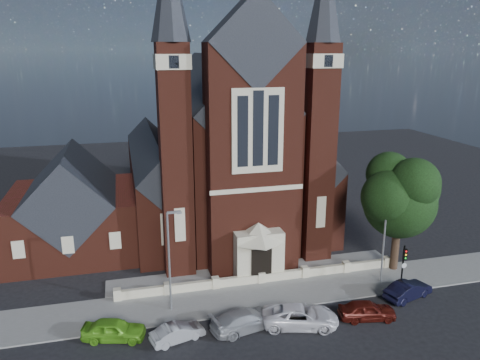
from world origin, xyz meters
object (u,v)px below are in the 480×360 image
object	(u,v)px
parish_hall	(73,211)
car_dark_red	(367,310)
street_tree	(403,198)
car_lime_van	(114,330)
street_lamp_right	(386,233)
traffic_signal	(404,262)
car_white_suv	(300,316)
street_lamp_left	(170,256)
car_navy	(408,290)
church	(220,151)
car_silver_b	(245,320)
car_silver_a	(177,333)

from	to	relation	value
parish_hall	car_dark_red	world-z (taller)	parish_hall
street_tree	car_lime_van	size ratio (longest dim) A/B	2.45
parish_hall	street_lamp_right	bearing A→B (deg)	-28.22
traffic_signal	car_white_suv	xyz separation A→B (m)	(-10.13, -2.82, -1.81)
street_tree	street_lamp_left	world-z (taller)	street_tree
traffic_signal	car_white_suv	world-z (taller)	traffic_signal
parish_hall	street_tree	size ratio (longest dim) A/B	1.14
street_lamp_right	car_navy	size ratio (longest dim) A/B	1.86
church	parish_hall	xyz separation A→B (m)	(-16.00, -4.94, -4.17)
street_tree	parish_hall	bearing A→B (deg)	156.74
church	car_silver_b	size ratio (longest dim) A/B	6.74
street_tree	car_silver_b	world-z (taller)	street_tree
street_tree	car_white_suv	xyz separation A→B (m)	(-11.73, -6.10, -6.19)
car_lime_van	car_silver_b	bearing A→B (deg)	-81.99
car_silver_b	car_dark_red	xyz separation A→B (m)	(9.12, -1.00, -0.03)
car_silver_a	car_white_suv	xyz separation A→B (m)	(8.87, -0.42, 0.15)
car_dark_red	street_tree	bearing A→B (deg)	-35.00
car_white_suv	street_lamp_right	bearing A→B (deg)	-48.98
street_lamp_left	car_white_suv	xyz separation A→B (m)	(8.78, -4.39, -3.83)
street_tree	car_navy	distance (m)	7.96
car_silver_a	car_dark_red	world-z (taller)	car_dark_red
parish_hall	car_white_suv	distance (m)	25.17
street_lamp_right	parish_hall	bearing A→B (deg)	151.78
church	car_silver_a	distance (m)	25.42
car_white_suv	car_silver_a	bearing A→B (deg)	102.84
church	street_lamp_left	bearing A→B (deg)	-112.66
car_silver_a	street_lamp_left	bearing A→B (deg)	-17.84
street_lamp_left	car_silver_b	size ratio (longest dim) A/B	1.56
church	car_silver_b	distance (m)	24.11
car_white_suv	traffic_signal	bearing A→B (deg)	-58.91
parish_hall	car_lime_van	bearing A→B (deg)	-77.32
parish_hall	car_navy	world-z (taller)	parish_hall
parish_hall	car_navy	distance (m)	31.79
car_silver_b	car_white_suv	world-z (taller)	car_white_suv
car_lime_van	car_navy	size ratio (longest dim) A/B	1.00
street_lamp_right	car_dark_red	distance (m)	7.38
car_lime_van	street_tree	bearing A→B (deg)	-65.25
car_white_suv	car_navy	bearing A→B (deg)	-65.67
street_lamp_right	church	bearing A→B (deg)	118.04
traffic_signal	car_dark_red	xyz separation A→B (m)	(-4.97, -3.21, -1.86)
street_lamp_right	car_silver_a	bearing A→B (deg)	-167.60
street_tree	car_dark_red	bearing A→B (deg)	-135.33
parish_hall	car_white_suv	bearing A→B (deg)	-47.47
street_tree	traffic_signal	distance (m)	5.70
traffic_signal	car_navy	xyz separation A→B (m)	(-0.25, -1.29, -1.86)
street_lamp_left	street_tree	bearing A→B (deg)	4.76
church	car_white_suv	world-z (taller)	church
street_tree	traffic_signal	world-z (taller)	street_tree
parish_hall	car_silver_a	xyz separation A→B (m)	(8.00, -17.98, -3.39)
street_tree	car_white_suv	distance (m)	14.60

